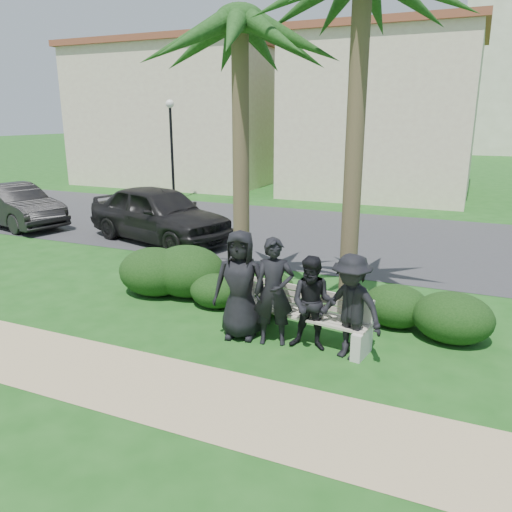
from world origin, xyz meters
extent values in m
plane|color=#194E16|center=(0.00, 0.00, 0.00)|extent=(160.00, 160.00, 0.00)
cube|color=tan|center=(0.00, -1.80, 0.00)|extent=(30.00, 1.60, 0.01)
cube|color=#2D2D30|center=(0.00, 8.00, 0.00)|extent=(160.00, 8.00, 0.01)
cube|color=beige|center=(-12.00, 18.00, 3.50)|extent=(10.00, 8.00, 7.00)
cube|color=brown|center=(-12.00, 18.00, 7.15)|extent=(10.40, 8.40, 0.30)
cube|color=beige|center=(-1.00, 18.00, 3.50)|extent=(8.00, 8.00, 7.00)
cube|color=brown|center=(-1.00, 18.00, 7.15)|extent=(8.40, 8.40, 0.30)
cylinder|color=black|center=(-9.00, 12.00, 2.00)|extent=(0.12, 0.12, 4.00)
sphere|color=white|center=(-9.00, 12.00, 4.11)|extent=(0.36, 0.36, 0.36)
cube|color=#ACA390|center=(0.82, 0.42, 0.45)|extent=(2.43, 0.90, 0.04)
cube|color=#ACA390|center=(0.82, 0.66, 0.69)|extent=(2.36, 0.40, 0.28)
cube|color=beige|center=(-0.29, 0.42, 0.22)|extent=(0.24, 0.56, 0.44)
cube|color=beige|center=(1.92, 0.42, 0.22)|extent=(0.24, 0.56, 0.44)
imported|color=black|center=(-0.11, 0.16, 0.92)|extent=(1.00, 0.76, 1.84)
imported|color=black|center=(0.49, 0.15, 0.88)|extent=(0.75, 0.61, 1.77)
imported|color=black|center=(1.13, 0.19, 0.76)|extent=(0.79, 0.65, 1.53)
imported|color=black|center=(1.74, 0.13, 0.83)|extent=(1.21, 0.92, 1.65)
ellipsoid|color=black|center=(-2.67, 1.38, 0.50)|extent=(1.54, 1.28, 1.01)
ellipsoid|color=black|center=(-2.01, 1.60, 0.54)|extent=(1.65, 1.36, 1.07)
ellipsoid|color=black|center=(-1.16, 1.22, 0.33)|extent=(1.02, 0.85, 0.67)
ellipsoid|color=black|center=(-0.25, 1.59, 0.39)|extent=(1.19, 0.98, 0.77)
ellipsoid|color=black|center=(2.20, 1.70, 0.38)|extent=(1.17, 0.96, 0.76)
ellipsoid|color=black|center=(3.16, 1.42, 0.42)|extent=(1.30, 1.07, 0.85)
ellipsoid|color=black|center=(-0.14, 1.22, 0.33)|extent=(1.02, 0.85, 0.67)
cylinder|color=brown|center=(-0.90, 1.89, 2.63)|extent=(0.32, 0.32, 5.26)
cylinder|color=brown|center=(1.27, 1.92, 2.93)|extent=(0.32, 0.32, 5.86)
imported|color=black|center=(-5.18, 5.26, 0.82)|extent=(5.19, 3.22, 1.65)
imported|color=black|center=(-10.83, 5.08, 0.70)|extent=(4.51, 2.49, 1.41)
camera|label=1|loc=(3.23, -6.87, 3.59)|focal=35.00mm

